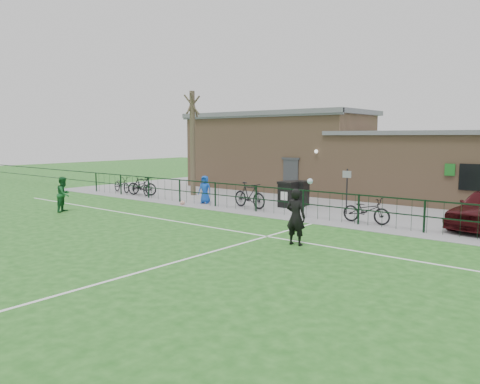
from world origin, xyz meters
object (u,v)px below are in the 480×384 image
Objects in this scene: bicycle_c at (141,186)px; bicycle_d at (249,195)px; sign_post at (347,192)px; bicycle_a at (122,184)px; bare_tree at (193,144)px; bicycle_e at (366,210)px; outfield_player at (64,194)px; ball_ground at (183,203)px; bicycle_b at (142,186)px; spectator_child at (205,189)px; wheelie_bin_right at (299,194)px; wheelie_bin_left at (289,195)px.

bicycle_d is at bearing -79.68° from bicycle_c.
sign_post reaches higher than bicycle_a.
bicycle_c is at bearing -141.26° from bare_tree.
bicycle_e is at bearing -81.24° from bicycle_a.
bicycle_c is 0.99× the size of bicycle_e.
ball_ground is (2.67, 4.88, -0.69)m from outfield_player.
bicycle_e is (13.85, -0.10, -0.05)m from bicycle_b.
bicycle_d is at bearing -163.82° from sign_post.
bare_tree reaches higher than bicycle_e.
bicycle_c reaches higher than ball_ground.
bicycle_d is 6.00m from bicycle_e.
outfield_player is at bearing -137.24° from bicycle_a.
spectator_child is at bearing -35.52° from bare_tree.
bicycle_e is (6.00, -0.20, -0.10)m from bicycle_d.
wheelie_bin_right is 11.64m from bicycle_a.
bicycle_a is at bearing 168.82° from ball_ground.
bicycle_c is (-9.49, -2.14, -0.07)m from wheelie_bin_right.
bicycle_a is 0.99× the size of bicycle_b.
wheelie_bin_right reaches higher than bicycle_e.
bicycle_c is at bearing 49.61° from bicycle_b.
bicycle_d reaches higher than wheelie_bin_right.
sign_post is 14.46m from bicycle_a.
ball_ground is (-7.71, -2.52, -0.91)m from sign_post.
bicycle_b is 8.21× the size of ball_ground.
wheelie_bin_right reaches higher than bicycle_a.
spectator_child is (7.25, -0.27, 0.22)m from bicycle_a.
bicycle_b reaches higher than bicycle_a.
wheelie_bin_left is 9.29m from bicycle_b.
bare_tree reaches higher than outfield_player.
ball_ground is (-0.55, -1.05, -0.61)m from spectator_child.
bicycle_a is at bearing -175.25° from sign_post.
spectator_child reaches higher than bicycle_b.
bicycle_b is at bearing 98.37° from bicycle_d.
bicycle_b is (-2.21, -1.97, -2.42)m from bare_tree.
bicycle_b is 0.19m from bicycle_c.
bare_tree is 8.30m from outfield_player.
spectator_child is at bearing -111.25° from bicycle_b.
spectator_child is at bearing 101.62° from bicycle_d.
ball_ground is at bearing -155.20° from wheelie_bin_right.
bicycle_a is 1.98m from bicycle_c.
bicycle_e is (4.53, -2.31, -0.06)m from wheelie_bin_right.
ball_ground is (-4.60, -2.69, -0.49)m from wheelie_bin_left.
bicycle_d is (5.64, -1.88, -2.37)m from bare_tree.
bicycle_e is (4.69, -1.65, -0.07)m from wheelie_bin_left.
wheelie_bin_right is 0.57× the size of sign_post.
bicycle_b is at bearing -13.12° from outfield_player.
bicycle_b is at bearing -138.25° from bare_tree.
bicycle_d is at bearing -14.14° from spectator_child.
ball_ground is at bearing -53.11° from bare_tree.
outfield_player reaches higher than ball_ground.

